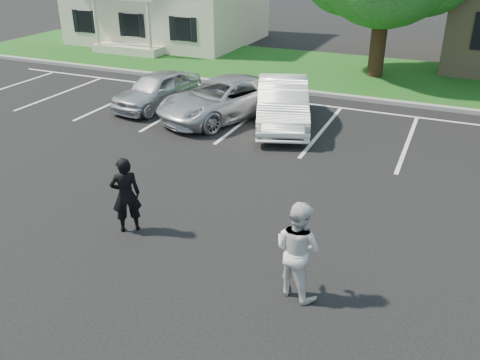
% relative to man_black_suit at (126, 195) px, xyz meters
% --- Properties ---
extents(ground_plane, '(90.00, 90.00, 0.00)m').
position_rel_man_black_suit_xyz_m(ground_plane, '(2.29, -0.02, -0.88)').
color(ground_plane, black).
rests_on(ground_plane, ground).
extents(curb, '(40.00, 0.30, 0.15)m').
position_rel_man_black_suit_xyz_m(curb, '(2.29, 11.98, -0.80)').
color(curb, gray).
rests_on(curb, ground).
extents(grass_strip, '(44.00, 8.00, 0.08)m').
position_rel_man_black_suit_xyz_m(grass_strip, '(2.29, 15.98, -0.84)').
color(grass_strip, '#164818').
rests_on(grass_strip, ground).
extents(stall_lines, '(34.00, 5.36, 0.01)m').
position_rel_man_black_suit_xyz_m(stall_lines, '(3.69, 8.93, -0.87)').
color(stall_lines, silver).
rests_on(stall_lines, ground).
extents(man_black_suit, '(0.76, 0.74, 1.76)m').
position_rel_man_black_suit_xyz_m(man_black_suit, '(0.00, 0.00, 0.00)').
color(man_black_suit, black).
rests_on(man_black_suit, ground).
extents(man_white_shirt, '(1.11, 0.99, 1.89)m').
position_rel_man_black_suit_xyz_m(man_white_shirt, '(4.11, -0.63, 0.07)').
color(man_white_shirt, silver).
rests_on(man_white_shirt, ground).
extents(car_silver_west, '(2.30, 4.18, 1.35)m').
position_rel_man_black_suit_xyz_m(car_silver_west, '(-4.21, 8.04, -0.21)').
color(car_silver_west, silver).
rests_on(car_silver_west, ground).
extents(car_silver_minivan, '(4.20, 5.58, 1.41)m').
position_rel_man_black_suit_xyz_m(car_silver_minivan, '(-1.36, 7.89, -0.17)').
color(car_silver_minivan, '#B3B5BB').
rests_on(car_silver_minivan, ground).
extents(car_white_sedan, '(3.21, 5.08, 1.58)m').
position_rel_man_black_suit_xyz_m(car_white_sedan, '(0.84, 7.97, -0.09)').
color(car_white_sedan, white).
rests_on(car_white_sedan, ground).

